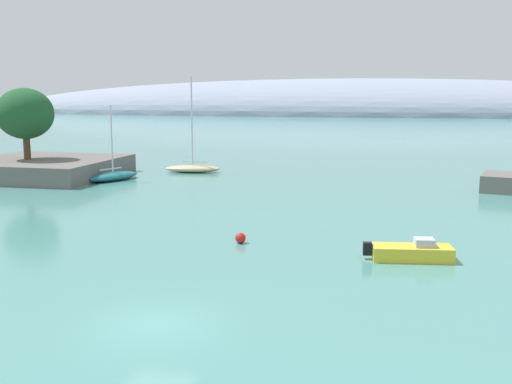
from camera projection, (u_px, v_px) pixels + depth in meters
water at (155, 324)px, 21.87m from camera, size 600.00×600.00×0.00m
shore_outcrop at (42, 168)px, 60.39m from camera, size 14.14×13.68×1.81m
tree_clump_shore at (25, 114)px, 59.21m from camera, size 5.57×5.57×7.03m
distant_ridge at (347, 114)px, 246.05m from camera, size 315.61×70.43×28.89m
sailboat_teal_near_shore at (113, 176)px, 57.86m from camera, size 4.08×6.18×7.22m
sailboat_sand_mid_mooring at (193, 167)px, 63.96m from camera, size 6.11×3.02×10.01m
motorboat_yellow_foreground at (412, 252)px, 30.17m from camera, size 4.49×2.06×1.13m
mooring_buoy_red at (240, 238)px, 33.60m from camera, size 0.60×0.60×0.60m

